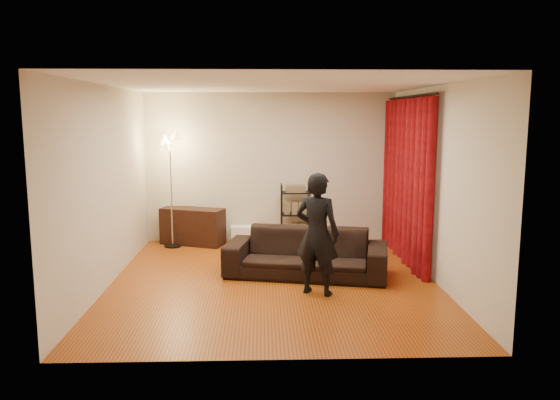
{
  "coord_description": "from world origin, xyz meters",
  "views": [
    {
      "loc": [
        -0.15,
        -7.39,
        2.31
      ],
      "look_at": [
        0.1,
        0.3,
        1.1
      ],
      "focal_mm": 35.0,
      "sensor_mm": 36.0,
      "label": 1
    }
  ],
  "objects_px": {
    "media_cabinet": "(193,226)",
    "storage_boxes": "(241,234)",
    "sofa": "(306,253)",
    "floor_lamp": "(171,191)",
    "wire_shelf": "(295,214)",
    "person": "(317,234)"
  },
  "relations": [
    {
      "from": "wire_shelf",
      "to": "floor_lamp",
      "type": "bearing_deg",
      "value": 174.36
    },
    {
      "from": "storage_boxes",
      "to": "wire_shelf",
      "type": "xyz_separation_m",
      "value": [
        0.97,
        -0.1,
        0.39
      ]
    },
    {
      "from": "floor_lamp",
      "to": "media_cabinet",
      "type": "bearing_deg",
      "value": 27.81
    },
    {
      "from": "sofa",
      "to": "wire_shelf",
      "type": "xyz_separation_m",
      "value": [
        -0.04,
        1.97,
        0.21
      ]
    },
    {
      "from": "media_cabinet",
      "to": "wire_shelf",
      "type": "height_order",
      "value": "wire_shelf"
    },
    {
      "from": "sofa",
      "to": "person",
      "type": "xyz_separation_m",
      "value": [
        0.08,
        -0.81,
        0.46
      ]
    },
    {
      "from": "media_cabinet",
      "to": "floor_lamp",
      "type": "xyz_separation_m",
      "value": [
        -0.33,
        -0.18,
        0.67
      ]
    },
    {
      "from": "floor_lamp",
      "to": "wire_shelf",
      "type": "bearing_deg",
      "value": 4.2
    },
    {
      "from": "person",
      "to": "wire_shelf",
      "type": "xyz_separation_m",
      "value": [
        -0.11,
        2.78,
        -0.25
      ]
    },
    {
      "from": "media_cabinet",
      "to": "wire_shelf",
      "type": "relative_size",
      "value": 1.04
    },
    {
      "from": "person",
      "to": "wire_shelf",
      "type": "bearing_deg",
      "value": -61.65
    },
    {
      "from": "media_cabinet",
      "to": "storage_boxes",
      "type": "height_order",
      "value": "media_cabinet"
    },
    {
      "from": "wire_shelf",
      "to": "storage_boxes",
      "type": "bearing_deg",
      "value": 164.18
    },
    {
      "from": "media_cabinet",
      "to": "storage_boxes",
      "type": "relative_size",
      "value": 3.01
    },
    {
      "from": "storage_boxes",
      "to": "floor_lamp",
      "type": "relative_size",
      "value": 0.19
    },
    {
      "from": "sofa",
      "to": "person",
      "type": "distance_m",
      "value": 0.93
    },
    {
      "from": "storage_boxes",
      "to": "wire_shelf",
      "type": "distance_m",
      "value": 1.05
    },
    {
      "from": "sofa",
      "to": "floor_lamp",
      "type": "xyz_separation_m",
      "value": [
        -2.21,
        1.81,
        0.66
      ]
    },
    {
      "from": "storage_boxes",
      "to": "wire_shelf",
      "type": "height_order",
      "value": "wire_shelf"
    },
    {
      "from": "sofa",
      "to": "floor_lamp",
      "type": "bearing_deg",
      "value": 152.64
    },
    {
      "from": "person",
      "to": "media_cabinet",
      "type": "xyz_separation_m",
      "value": [
        -1.95,
        2.79,
        -0.47
      ]
    },
    {
      "from": "wire_shelf",
      "to": "media_cabinet",
      "type": "bearing_deg",
      "value": 169.63
    }
  ]
}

